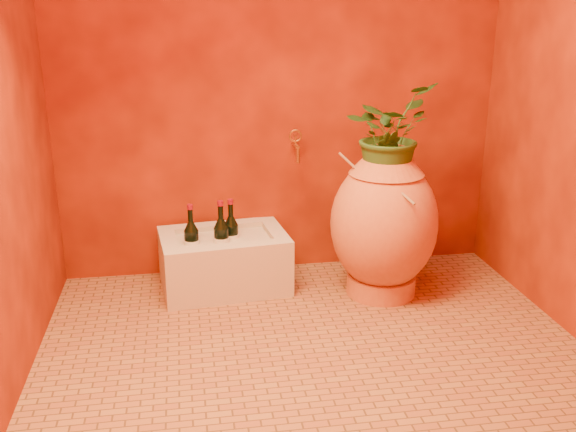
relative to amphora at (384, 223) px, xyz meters
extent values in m
plane|color=brown|center=(-0.49, -0.53, -0.41)|extent=(2.50, 2.50, 0.00)
cube|color=#501104|center=(-0.49, 0.47, 0.84)|extent=(2.50, 0.02, 2.50)
cylinder|color=#BE6835|center=(0.00, 0.00, -0.35)|extent=(0.42, 0.42, 0.11)
ellipsoid|color=#BE6835|center=(0.00, 0.00, 0.00)|extent=(0.64, 0.64, 0.71)
cone|color=#BE6835|center=(0.00, 0.00, 0.32)|extent=(0.44, 0.44, 0.11)
torus|color=#BE6835|center=(0.00, 0.00, 0.39)|extent=(0.27, 0.27, 0.04)
cylinder|color=olive|center=(-0.08, -0.05, 0.22)|extent=(0.34, 0.23, 0.31)
cylinder|color=olive|center=(-0.02, -0.12, 0.26)|extent=(0.16, 0.36, 0.14)
cylinder|color=olive|center=(0.10, -0.08, 0.27)|extent=(0.10, 0.28, 0.23)
cube|color=#BCB39C|center=(-0.84, 0.22, -0.26)|extent=(0.73, 0.53, 0.29)
cube|color=#BCB39C|center=(-0.84, 0.40, -0.11)|extent=(0.69, 0.16, 0.03)
cube|color=#BCB39C|center=(-0.84, 0.03, -0.11)|extent=(0.69, 0.16, 0.03)
cube|color=#BCB39C|center=(-1.14, 0.22, -0.11)|extent=(0.12, 0.29, 0.03)
cube|color=#BCB39C|center=(-0.54, 0.22, -0.11)|extent=(0.12, 0.29, 0.03)
cylinder|color=black|center=(-0.80, 0.23, -0.14)|extent=(0.08, 0.08, 0.19)
cone|color=black|center=(-0.80, 0.23, -0.02)|extent=(0.08, 0.08, 0.05)
cylinder|color=black|center=(-0.80, 0.23, 0.04)|extent=(0.03, 0.03, 0.07)
cylinder|color=maroon|center=(-0.80, 0.23, 0.09)|extent=(0.03, 0.03, 0.03)
cylinder|color=silver|center=(-0.80, 0.23, -0.14)|extent=(0.08, 0.08, 0.08)
cylinder|color=black|center=(-0.85, 0.17, -0.13)|extent=(0.08, 0.08, 0.19)
cone|color=black|center=(-0.85, 0.17, -0.01)|extent=(0.08, 0.08, 0.05)
cylinder|color=black|center=(-0.85, 0.17, 0.05)|extent=(0.03, 0.03, 0.07)
cylinder|color=maroon|center=(-0.85, 0.17, 0.10)|extent=(0.03, 0.03, 0.03)
cylinder|color=silver|center=(-0.85, 0.17, -0.13)|extent=(0.08, 0.08, 0.09)
cylinder|color=black|center=(-1.01, 0.17, -0.14)|extent=(0.08, 0.08, 0.19)
cone|color=black|center=(-1.01, 0.17, -0.02)|extent=(0.08, 0.08, 0.05)
cylinder|color=black|center=(-1.01, 0.17, 0.04)|extent=(0.03, 0.03, 0.07)
cylinder|color=maroon|center=(-1.01, 0.17, 0.09)|extent=(0.03, 0.03, 0.03)
cylinder|color=silver|center=(-1.01, 0.17, -0.14)|extent=(0.08, 0.08, 0.08)
cylinder|color=#A87126|center=(-0.41, 0.39, 0.35)|extent=(0.03, 0.15, 0.03)
cylinder|color=#A87126|center=(-0.41, 0.32, 0.31)|extent=(0.02, 0.02, 0.08)
torus|color=#A87126|center=(-0.41, 0.39, 0.40)|extent=(0.08, 0.01, 0.08)
cylinder|color=#A87126|center=(-0.41, 0.39, 0.38)|extent=(0.01, 0.01, 0.05)
imported|color=#264E1B|center=(0.01, 0.02, 0.48)|extent=(0.60, 0.60, 0.50)
imported|color=#264E1B|center=(-0.04, -0.03, 0.35)|extent=(0.21, 0.18, 0.32)
camera|label=1|loc=(-1.03, -3.09, 1.11)|focal=40.00mm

